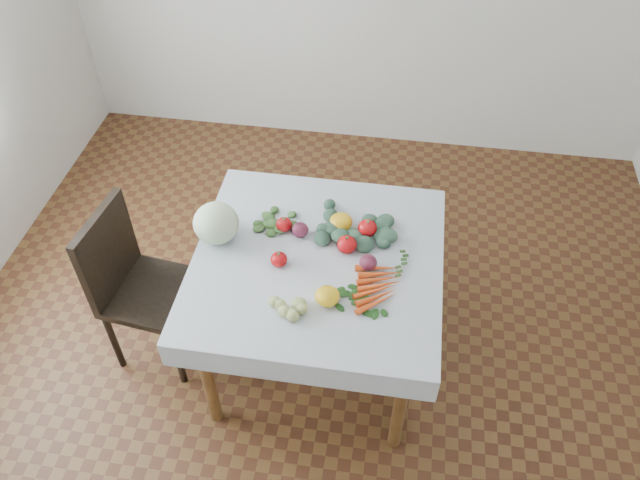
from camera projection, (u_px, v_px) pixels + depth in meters
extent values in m
plane|color=brown|center=(318.00, 354.00, 3.36)|extent=(4.00, 4.00, 0.00)
cube|color=brown|center=(317.00, 263.00, 2.84)|extent=(1.00, 1.00, 0.04)
cylinder|color=brown|center=(208.00, 378.00, 2.85)|extent=(0.06, 0.06, 0.71)
cylinder|color=brown|center=(400.00, 404.00, 2.75)|extent=(0.06, 0.06, 0.71)
cylinder|color=brown|center=(252.00, 242.00, 3.46)|extent=(0.06, 0.06, 0.71)
cylinder|color=brown|center=(411.00, 259.00, 3.36)|extent=(0.06, 0.06, 0.71)
cube|color=white|center=(317.00, 260.00, 2.82)|extent=(1.12, 1.12, 0.01)
cube|color=black|center=(153.00, 293.00, 3.08)|extent=(0.46, 0.46, 0.04)
cube|color=black|center=(107.00, 252.00, 2.94)|extent=(0.09, 0.42, 0.45)
cylinder|color=black|center=(114.00, 341.00, 3.16)|extent=(0.04, 0.04, 0.42)
cylinder|color=black|center=(178.00, 357.00, 3.10)|extent=(0.04, 0.04, 0.42)
cylinder|color=black|center=(146.00, 289.00, 3.40)|extent=(0.04, 0.04, 0.42)
cylinder|color=black|center=(206.00, 303.00, 3.33)|extent=(0.04, 0.04, 0.42)
ellipsoid|color=silver|center=(216.00, 223.00, 2.85)|extent=(0.21, 0.21, 0.19)
ellipsoid|color=red|center=(279.00, 259.00, 2.77)|extent=(0.08, 0.08, 0.07)
ellipsoid|color=red|center=(367.00, 228.00, 2.90)|extent=(0.12, 0.12, 0.08)
ellipsoid|color=red|center=(284.00, 225.00, 2.93)|extent=(0.10, 0.10, 0.07)
ellipsoid|color=red|center=(347.00, 244.00, 2.83)|extent=(0.11, 0.11, 0.08)
ellipsoid|color=yellow|center=(341.00, 222.00, 2.94)|extent=(0.12, 0.12, 0.08)
ellipsoid|color=yellow|center=(327.00, 296.00, 2.62)|extent=(0.13, 0.13, 0.07)
ellipsoid|color=#511731|center=(300.00, 230.00, 2.90)|extent=(0.10, 0.10, 0.07)
ellipsoid|color=#511731|center=(368.00, 262.00, 2.76)|extent=(0.09, 0.09, 0.07)
ellipsoid|color=#B2BA6B|center=(288.00, 308.00, 2.59)|extent=(0.05, 0.05, 0.05)
ellipsoid|color=#B2BA6B|center=(283.00, 306.00, 2.60)|extent=(0.05, 0.05, 0.05)
ellipsoid|color=#B2BA6B|center=(285.00, 312.00, 2.58)|extent=(0.05, 0.05, 0.05)
ellipsoid|color=#B2BA6B|center=(293.00, 305.00, 2.61)|extent=(0.05, 0.05, 0.05)
ellipsoid|color=#B2BA6B|center=(274.00, 307.00, 2.60)|extent=(0.05, 0.05, 0.05)
ellipsoid|color=#B2BA6B|center=(296.00, 314.00, 2.57)|extent=(0.05, 0.05, 0.05)
ellipsoid|color=#B2BA6B|center=(285.00, 299.00, 2.63)|extent=(0.05, 0.05, 0.05)
cone|color=#F7561B|center=(379.00, 268.00, 2.76)|extent=(0.21, 0.06, 0.03)
cone|color=#F7561B|center=(379.00, 274.00, 2.74)|extent=(0.21, 0.08, 0.03)
cone|color=#F7561B|center=(378.00, 279.00, 2.72)|extent=(0.20, 0.10, 0.03)
cone|color=#F7561B|center=(377.00, 285.00, 2.69)|extent=(0.20, 0.11, 0.03)
cone|color=#F7561B|center=(377.00, 291.00, 2.67)|extent=(0.19, 0.13, 0.03)
cone|color=#F7561B|center=(376.00, 297.00, 2.65)|extent=(0.19, 0.14, 0.03)
cone|color=#F7561B|center=(375.00, 303.00, 2.62)|extent=(0.18, 0.15, 0.03)
ellipsoid|color=#395D49|center=(363.00, 224.00, 2.94)|extent=(0.07, 0.07, 0.05)
ellipsoid|color=#395D49|center=(353.00, 220.00, 2.96)|extent=(0.07, 0.07, 0.05)
ellipsoid|color=#395D49|center=(358.00, 229.00, 2.92)|extent=(0.07, 0.07, 0.05)
ellipsoid|color=#395D49|center=(365.00, 220.00, 2.97)|extent=(0.07, 0.07, 0.05)
ellipsoid|color=#395D49|center=(345.00, 224.00, 2.95)|extent=(0.07, 0.07, 0.05)
ellipsoid|color=#395D49|center=(370.00, 230.00, 2.92)|extent=(0.07, 0.07, 0.05)
ellipsoid|color=#395D49|center=(355.00, 214.00, 2.99)|extent=(0.07, 0.07, 0.05)
ellipsoid|color=#395D49|center=(347.00, 233.00, 2.91)|extent=(0.07, 0.07, 0.05)
ellipsoid|color=#395D49|center=(378.00, 222.00, 2.96)|extent=(0.07, 0.07, 0.05)
ellipsoid|color=#395D49|center=(337.00, 217.00, 2.98)|extent=(0.07, 0.07, 0.05)
ellipsoid|color=#395D49|center=(367.00, 238.00, 2.88)|extent=(0.07, 0.07, 0.05)
ellipsoid|color=#395D49|center=(368.00, 210.00, 3.01)|extent=(0.07, 0.07, 0.05)
ellipsoid|color=#395D49|center=(331.00, 229.00, 2.92)|extent=(0.07, 0.07, 0.05)
ellipsoid|color=#395D49|center=(388.00, 231.00, 2.91)|extent=(0.07, 0.07, 0.05)
ellipsoid|color=#395D49|center=(342.00, 207.00, 3.03)|extent=(0.07, 0.07, 0.05)
ellipsoid|color=#395D49|center=(350.00, 243.00, 2.86)|extent=(0.07, 0.07, 0.05)
ellipsoid|color=#1D4B17|center=(364.00, 300.00, 2.65)|extent=(0.05, 0.03, 0.01)
ellipsoid|color=#1D4B17|center=(357.00, 297.00, 2.66)|extent=(0.05, 0.03, 0.01)
ellipsoid|color=#1D4B17|center=(360.00, 304.00, 2.63)|extent=(0.05, 0.03, 0.01)
ellipsoid|color=#1D4B17|center=(367.00, 297.00, 2.66)|extent=(0.05, 0.03, 0.01)
ellipsoid|color=#1D4B17|center=(351.00, 299.00, 2.65)|extent=(0.05, 0.03, 0.01)
ellipsoid|color=#1D4B17|center=(369.00, 305.00, 2.63)|extent=(0.05, 0.03, 0.01)
ellipsoid|color=#1D4B17|center=(359.00, 292.00, 2.68)|extent=(0.05, 0.03, 0.01)
ellipsoid|color=#1D4B17|center=(352.00, 307.00, 2.62)|extent=(0.05, 0.03, 0.01)
ellipsoid|color=#1D4B17|center=(376.00, 299.00, 2.65)|extent=(0.05, 0.03, 0.01)
ellipsoid|color=#1D4B17|center=(346.00, 293.00, 2.67)|extent=(0.05, 0.03, 0.01)
ellipsoid|color=#1D4B17|center=(366.00, 312.00, 2.60)|extent=(0.05, 0.03, 0.01)
ellipsoid|color=#1D4B17|center=(370.00, 289.00, 2.69)|extent=(0.05, 0.03, 0.01)
ellipsoid|color=#1D4B17|center=(340.00, 303.00, 2.63)|extent=(0.05, 0.03, 0.01)
ellipsoid|color=#1D4B17|center=(382.00, 307.00, 2.62)|extent=(0.05, 0.03, 0.01)
ellipsoid|color=#1D4B17|center=(350.00, 285.00, 2.71)|extent=(0.05, 0.03, 0.01)
ellipsoid|color=#437435|center=(285.00, 221.00, 2.98)|extent=(0.05, 0.05, 0.02)
ellipsoid|color=#437435|center=(278.00, 219.00, 2.99)|extent=(0.05, 0.05, 0.02)
ellipsoid|color=#437435|center=(282.00, 225.00, 2.96)|extent=(0.05, 0.05, 0.02)
ellipsoid|color=#437435|center=(288.00, 217.00, 3.00)|extent=(0.05, 0.05, 0.02)
ellipsoid|color=#437435|center=(270.00, 221.00, 2.97)|extent=(0.05, 0.05, 0.02)
ellipsoid|color=#437435|center=(292.00, 226.00, 2.95)|extent=(0.05, 0.05, 0.02)
ellipsoid|color=#437435|center=(279.00, 212.00, 3.02)|extent=(0.05, 0.05, 0.02)
ellipsoid|color=#437435|center=(272.00, 229.00, 2.94)|extent=(0.05, 0.05, 0.02)
ellipsoid|color=#437435|center=(300.00, 218.00, 2.99)|extent=(0.05, 0.05, 0.02)
ellipsoid|color=#437435|center=(263.00, 215.00, 3.00)|extent=(0.05, 0.05, 0.02)
ellipsoid|color=#437435|center=(290.00, 234.00, 2.92)|extent=(0.05, 0.05, 0.02)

